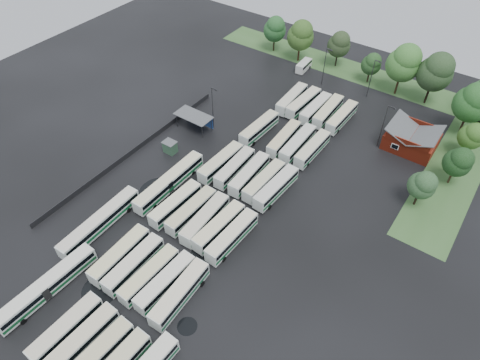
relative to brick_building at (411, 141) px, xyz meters
The scene contains 57 objects.
ground 49.08m from the brick_building, 119.30° to the right, with size 160.00×160.00×0.00m, color black.
brick_building is the anchor object (origin of this frame).
wash_shed 46.14m from the brick_building, 153.27° to the right, with size 8.20×4.20×3.58m.
utility_hut 50.26m from the brick_building, 143.11° to the right, with size 2.70×2.20×2.62m.
grass_strip_north 31.19m from the brick_building, 134.96° to the left, with size 80.00×10.00×0.01m, color #375E2B.
grass_strip_east 10.17m from the brick_building, ahead, with size 10.00×50.00×0.01m, color #375E2B.
west_fence 57.83m from the brick_building, 143.04° to the right, with size 0.10×50.00×1.20m, color #2D2D30.
bus_r0c1 72.92m from the brick_building, 110.18° to the right, with size 2.61×11.38×3.16m.
bus_r0c2 71.86m from the brick_building, 107.80° to the right, with size 2.78×11.62×3.22m.
bus_r0c3 71.16m from the brick_building, 105.23° to the right, with size 2.87×11.58×3.20m.
bus_r1c0 62.15m from the brick_building, 117.04° to the right, with size 2.82×11.70×3.24m.
bus_r1c1 60.79m from the brick_building, 114.46° to the right, with size 2.60×11.54×3.20m.
bus_r1c2 59.47m from the brick_building, 111.51° to the right, with size 2.64×11.23×3.11m.
bus_r1c3 58.02m from the brick_building, 109.02° to the right, with size 2.76×11.34×3.14m.
bus_r1c4 57.30m from the brick_building, 105.99° to the right, with size 3.09×11.90×3.28m.
bus_r2c0 50.54m from the brick_building, 124.10° to the right, with size 2.86×11.47×3.17m.
bus_r2c1 48.38m from the brick_building, 121.11° to the right, with size 2.64×11.34×3.14m.
bus_r2c2 46.93m from the brick_building, 117.69° to the right, with size 3.00×11.70×3.23m.
bus_r2c3 45.55m from the brick_building, 114.40° to the right, with size 2.96×11.52×3.18m.
bus_r2c4 44.77m from the brick_building, 110.63° to the right, with size 2.83×11.64×3.22m.
bus_r3c0 40.09m from the brick_building, 135.07° to the right, with size 2.82×11.63×3.22m.
bus_r3c1 37.67m from the brick_building, 132.22° to the right, with size 2.70×11.18×3.09m.
bus_r3c2 35.41m from the brick_building, 128.25° to the right, with size 2.88×11.48×3.17m.
bus_r3c3 33.37m from the brick_building, 123.91° to the right, with size 2.69×11.20×3.10m.
bus_r3c4 32.08m from the brick_building, 119.47° to the right, with size 3.05×11.68×3.22m.
bus_r4c0 31.87m from the brick_building, 152.56° to the right, with size 2.94×11.60×3.20m.
bus_r4c2 26.49m from the brick_building, 146.48° to the right, with size 2.94×11.32×3.12m.
bus_r4c3 23.76m from the brick_building, 142.51° to the right, with size 2.69×11.71×3.25m.
bus_r4c4 21.05m from the brick_building, 137.95° to the right, with size 2.56×11.24×3.12m.
bus_r5c0 28.23m from the brick_building, behind, with size 2.89×11.60×3.21m.
bus_r5c1 25.20m from the brick_building, behind, with size 3.02×11.69×3.23m.
bus_r5c2 21.87m from the brick_building, behind, with size 2.53×11.28×3.13m.
bus_r5c3 18.98m from the brick_building, behind, with size 2.74×11.57×3.21m.
bus_r5c4 15.53m from the brick_building, behind, with size 2.61×11.32×3.14m.
artic_bus_west_a 73.61m from the brick_building, 116.63° to the right, with size 2.89×16.82×3.11m.
artic_bus_west_b 50.55m from the brick_building, 130.79° to the right, with size 2.44×17.11×3.17m.
artic_bus_west_c 63.77m from the brick_building, 124.60° to the right, with size 2.82×16.88×3.12m.
minibus 36.85m from the brick_building, 156.30° to the left, with size 2.35×5.66×2.43m.
tree_north_0 49.88m from the brick_building, 157.13° to the left, with size 6.11×6.11×10.12m.
tree_north_1 41.95m from the brick_building, 153.77° to the left, with size 7.00×7.00×11.59m.
tree_north_2 35.51m from the brick_building, 141.90° to the left, with size 5.95×5.95×9.85m.
tree_north_3 26.15m from the brick_building, 132.47° to the left, with size 4.90×4.90×8.11m.
tree_north_4 21.57m from the brick_building, 118.39° to the left, with size 8.01×8.01×13.27m.
tree_north_5 19.60m from the brick_building, 97.76° to the left, with size 8.02×8.02×13.28m.
tree_east_0 17.09m from the brick_building, 66.79° to the right, with size 4.95×4.95×8.20m.
tree_east_1 12.31m from the brick_building, 31.02° to the right, with size 5.29×5.29×8.77m.
tree_east_2 11.37m from the brick_building, 20.03° to the left, with size 5.14×5.11×8.46m.
tree_east_3 14.89m from the brick_building, 56.38° to the left, with size 7.65×7.65×12.67m.
lamp_post_ne 7.61m from the brick_building, 149.61° to the right, with size 1.57×0.31×10.18m.
lamp_post_nw 42.36m from the brick_building, 154.61° to the right, with size 1.55×0.30×10.07m.
lamp_post_back_w 29.11m from the brick_building, 156.54° to the left, with size 1.51×0.29×9.83m.
lamp_post_back_e 20.10m from the brick_building, 139.19° to the left, with size 1.51×0.29×9.82m.
puddle_0 66.77m from the brick_building, 113.94° to the right, with size 5.84×5.84×0.01m, color black.
puddle_1 66.52m from the brick_building, 105.78° to the right, with size 3.54×3.54×0.01m, color black.
puddle_2 52.73m from the brick_building, 130.34° to the right, with size 7.88×7.88×0.01m, color black.
puddle_3 50.19m from the brick_building, 111.21° to the right, with size 4.44×4.44×0.01m, color black.
puddle_4 59.12m from the brick_building, 101.95° to the right, with size 2.98×2.98×0.01m, color black.
Camera 1 is at (34.89, -34.49, 58.51)m, focal length 32.00 mm.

